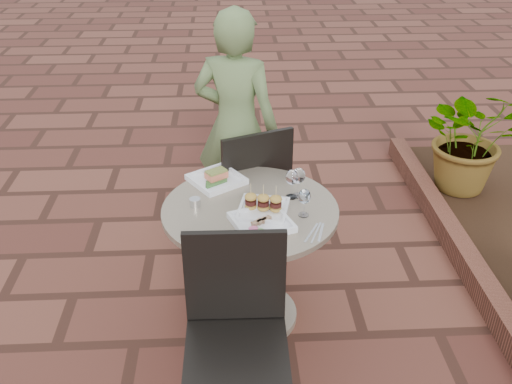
{
  "coord_description": "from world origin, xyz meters",
  "views": [
    {
      "loc": [
        0.12,
        -2.69,
        2.25
      ],
      "look_at": [
        0.25,
        -0.23,
        0.82
      ],
      "focal_mm": 40.0,
      "sensor_mm": 36.0,
      "label": 1
    }
  ],
  "objects_px": {
    "cafe_table": "(250,247)",
    "chair_far": "(251,184)",
    "chair_near": "(236,319)",
    "plate_salmon": "(216,179)",
    "diner": "(236,127)",
    "plate_tuna": "(261,222)",
    "plate_sliders": "(263,206)"
  },
  "relations": [
    {
      "from": "plate_tuna",
      "to": "plate_sliders",
      "type": "bearing_deg",
      "value": 82.24
    },
    {
      "from": "cafe_table",
      "to": "chair_near",
      "type": "distance_m",
      "value": 0.63
    },
    {
      "from": "plate_salmon",
      "to": "plate_tuna",
      "type": "xyz_separation_m",
      "value": [
        0.22,
        -0.44,
        -0.0
      ]
    },
    {
      "from": "chair_near",
      "to": "plate_salmon",
      "type": "relative_size",
      "value": 2.63
    },
    {
      "from": "cafe_table",
      "to": "diner",
      "type": "xyz_separation_m",
      "value": [
        -0.05,
        0.94,
        0.28
      ]
    },
    {
      "from": "plate_sliders",
      "to": "plate_tuna",
      "type": "relative_size",
      "value": 0.86
    },
    {
      "from": "chair_near",
      "to": "plate_sliders",
      "type": "xyz_separation_m",
      "value": [
        0.15,
        0.57,
        0.21
      ]
    },
    {
      "from": "diner",
      "to": "plate_tuna",
      "type": "height_order",
      "value": "diner"
    },
    {
      "from": "cafe_table",
      "to": "chair_far",
      "type": "bearing_deg",
      "value": 87.33
    },
    {
      "from": "chair_far",
      "to": "plate_salmon",
      "type": "height_order",
      "value": "chair_far"
    },
    {
      "from": "chair_far",
      "to": "diner",
      "type": "distance_m",
      "value": 0.45
    },
    {
      "from": "chair_far",
      "to": "plate_sliders",
      "type": "bearing_deg",
      "value": 72.15
    },
    {
      "from": "cafe_table",
      "to": "chair_far",
      "type": "height_order",
      "value": "chair_far"
    },
    {
      "from": "plate_salmon",
      "to": "diner",
      "type": "bearing_deg",
      "value": 79.63
    },
    {
      "from": "diner",
      "to": "plate_tuna",
      "type": "relative_size",
      "value": 4.55
    },
    {
      "from": "plate_tuna",
      "to": "plate_salmon",
      "type": "bearing_deg",
      "value": 116.52
    },
    {
      "from": "chair_far",
      "to": "plate_tuna",
      "type": "bearing_deg",
      "value": 70.33
    },
    {
      "from": "chair_near",
      "to": "diner",
      "type": "relative_size",
      "value": 0.61
    },
    {
      "from": "plate_tuna",
      "to": "chair_near",
      "type": "bearing_deg",
      "value": -106.74
    },
    {
      "from": "chair_far",
      "to": "plate_salmon",
      "type": "relative_size",
      "value": 2.63
    },
    {
      "from": "cafe_table",
      "to": "chair_far",
      "type": "distance_m",
      "value": 0.56
    },
    {
      "from": "chair_far",
      "to": "chair_near",
      "type": "distance_m",
      "value": 1.18
    },
    {
      "from": "chair_near",
      "to": "plate_salmon",
      "type": "xyz_separation_m",
      "value": [
        -0.08,
        0.9,
        0.2
      ]
    },
    {
      "from": "cafe_table",
      "to": "plate_sliders",
      "type": "relative_size",
      "value": 3.11
    },
    {
      "from": "cafe_table",
      "to": "chair_near",
      "type": "xyz_separation_m",
      "value": [
        -0.09,
        -0.62,
        0.07
      ]
    },
    {
      "from": "plate_salmon",
      "to": "plate_sliders",
      "type": "relative_size",
      "value": 1.22
    },
    {
      "from": "diner",
      "to": "cafe_table",
      "type": "bearing_deg",
      "value": 112.04
    },
    {
      "from": "chair_far",
      "to": "chair_near",
      "type": "relative_size",
      "value": 1.0
    },
    {
      "from": "chair_far",
      "to": "plate_sliders",
      "type": "relative_size",
      "value": 3.21
    },
    {
      "from": "plate_salmon",
      "to": "cafe_table",
      "type": "bearing_deg",
      "value": -58.2
    },
    {
      "from": "plate_salmon",
      "to": "plate_tuna",
      "type": "height_order",
      "value": "plate_salmon"
    },
    {
      "from": "cafe_table",
      "to": "plate_sliders",
      "type": "height_order",
      "value": "plate_sliders"
    }
  ]
}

